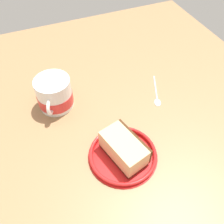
# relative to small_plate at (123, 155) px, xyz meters

# --- Properties ---
(ground_plane) EXTENTS (1.16, 1.16, 0.02)m
(ground_plane) POSITION_rel_small_plate_xyz_m (0.10, 0.02, -0.02)
(ground_plane) COLOR #936D47
(small_plate) EXTENTS (0.17, 0.17, 0.02)m
(small_plate) POSITION_rel_small_plate_xyz_m (0.00, 0.00, 0.00)
(small_plate) COLOR red
(small_plate) RESTS_ON ground_plane
(cake_slice) EXTENTS (0.13, 0.09, 0.06)m
(cake_slice) POSITION_rel_small_plate_xyz_m (0.00, -0.00, 0.03)
(cake_slice) COLOR #472814
(cake_slice) RESTS_ON small_plate
(tea_mug) EXTENTS (0.12, 0.10, 0.09)m
(tea_mug) POSITION_rel_small_plate_xyz_m (0.23, 0.11, 0.04)
(tea_mug) COLOR white
(tea_mug) RESTS_ON ground_plane
(teaspoon) EXTENTS (0.13, 0.06, 0.01)m
(teaspoon) POSITION_rel_small_plate_xyz_m (0.15, -0.18, -0.00)
(teaspoon) COLOR silver
(teaspoon) RESTS_ON ground_plane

